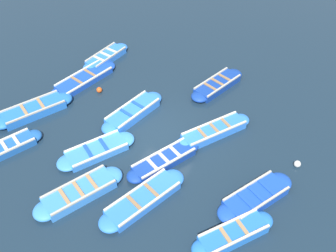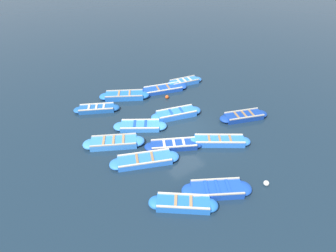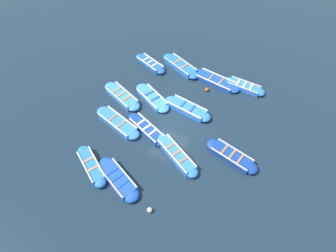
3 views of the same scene
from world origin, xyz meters
The scene contains 16 objects.
ground_plane centered at (0.00, 0.00, 0.00)m, with size 120.00×120.00×0.00m, color #162838.
boat_far_corner centered at (3.63, -5.22, 0.16)m, with size 3.19×2.05×0.39m.
boat_outer_right centered at (3.14, 4.59, 0.20)m, with size 3.00×2.48×0.45m.
boat_outer_left centered at (4.08, -1.13, 0.19)m, with size 3.63×2.43×0.44m.
boat_mid_row centered at (2.00, -1.79, 0.15)m, with size 3.39×2.57×0.37m.
boat_bow_out centered at (-0.70, -1.65, 0.20)m, with size 3.65×1.68×0.45m.
boat_broadside centered at (-3.93, -5.25, 0.17)m, with size 3.24×1.29×0.39m.
boat_inner_gap centered at (1.24, -5.77, 0.20)m, with size 3.73×2.58×0.46m.
boat_centre centered at (-4.36, 1.02, 0.18)m, with size 3.50×1.89×0.42m.
boat_near_quay centered at (3.25, 1.13, 0.17)m, with size 3.87×2.19×0.39m.
boat_end_of_row centered at (-1.81, -5.16, 0.15)m, with size 4.04×1.88×0.36m.
boat_stern_in centered at (-1.23, 2.11, 0.19)m, with size 3.49×2.62×0.43m.
boat_tucked centered at (1.31, 4.79, 0.19)m, with size 3.44×2.45×0.43m.
boat_drifting centered at (1.23, 0.94, 0.17)m, with size 3.40×2.19×0.39m.
buoy_orange_near centered at (-1.43, -3.99, 0.14)m, with size 0.27×0.27×0.27m, color #E05119.
buoy_yellow_far centered at (-1.06, 5.78, 0.14)m, with size 0.28×0.28×0.28m, color silver.
Camera 3 is at (-3.72, 10.09, 13.64)m, focal length 28.00 mm.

